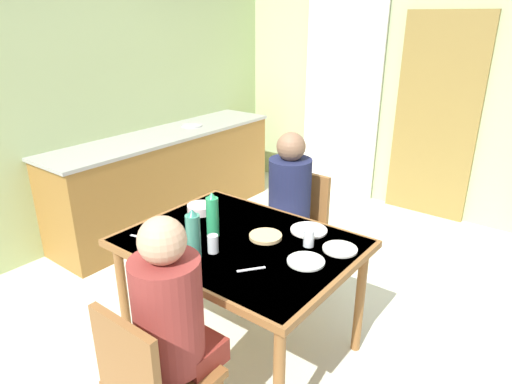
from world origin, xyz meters
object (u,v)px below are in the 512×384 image
(kitchen_counter, at_px, (168,177))
(water_bottle_green_far, at_px, (212,216))
(person_far_diner, at_px, (289,193))
(serving_bowl_center, at_px, (200,209))
(water_bottle_green_near, at_px, (193,235))
(person_near_diner, at_px, (171,310))
(dining_table, at_px, (240,252))
(chair_near_diner, at_px, (151,380))
(chair_far_diner, at_px, (298,223))

(kitchen_counter, height_order, water_bottle_green_far, water_bottle_green_far)
(person_far_diner, relative_size, serving_bowl_center, 4.53)
(water_bottle_green_near, distance_m, serving_bowl_center, 0.58)
(kitchen_counter, height_order, water_bottle_green_near, water_bottle_green_near)
(person_near_diner, height_order, water_bottle_green_near, person_near_diner)
(kitchen_counter, height_order, dining_table, kitchen_counter)
(person_near_diner, bearing_deg, water_bottle_green_far, 118.99)
(dining_table, height_order, water_bottle_green_near, water_bottle_green_near)
(chair_near_diner, xyz_separation_m, serving_bowl_center, (-0.65, 0.99, 0.28))
(person_near_diner, bearing_deg, dining_table, 106.05)
(chair_far_diner, height_order, serving_bowl_center, chair_far_diner)
(water_bottle_green_near, height_order, serving_bowl_center, water_bottle_green_near)
(chair_far_diner, height_order, person_near_diner, person_near_diner)
(person_near_diner, relative_size, water_bottle_green_near, 2.78)
(person_far_diner, bearing_deg, chair_far_diner, -90.00)
(chair_far_diner, bearing_deg, serving_bowl_center, 66.54)
(water_bottle_green_far, bearing_deg, serving_bowl_center, 146.60)
(person_far_diner, distance_m, water_bottle_green_near, 1.01)
(water_bottle_green_near, bearing_deg, person_near_diner, -56.46)
(dining_table, xyz_separation_m, water_bottle_green_far, (-0.16, -0.05, 0.20))
(person_near_diner, xyz_separation_m, water_bottle_green_far, (-0.37, 0.66, 0.10))
(dining_table, xyz_separation_m, chair_far_diner, (-0.14, 0.85, -0.18))
(dining_table, distance_m, chair_far_diner, 0.88)
(chair_near_diner, relative_size, chair_far_diner, 1.00)
(chair_near_diner, relative_size, serving_bowl_center, 5.12)
(chair_far_diner, height_order, person_far_diner, person_far_diner)
(dining_table, bearing_deg, person_near_diner, -73.95)
(kitchen_counter, xyz_separation_m, water_bottle_green_far, (1.63, -1.08, 0.43))
(dining_table, relative_size, person_near_diner, 1.68)
(dining_table, height_order, serving_bowl_center, serving_bowl_center)
(chair_far_diner, bearing_deg, dining_table, 99.60)
(dining_table, bearing_deg, water_bottle_green_far, -162.77)
(person_near_diner, xyz_separation_m, person_far_diner, (-0.35, 1.42, 0.00))
(water_bottle_green_near, bearing_deg, water_bottle_green_far, 110.12)
(person_near_diner, relative_size, serving_bowl_center, 4.53)
(chair_far_diner, bearing_deg, water_bottle_green_near, 93.55)
(water_bottle_green_far, distance_m, serving_bowl_center, 0.36)
(chair_near_diner, height_order, chair_far_diner, same)
(chair_near_diner, xyz_separation_m, water_bottle_green_near, (-0.28, 0.55, 0.39))
(chair_far_diner, xyz_separation_m, water_bottle_green_far, (-0.02, -0.90, 0.38))
(chair_far_diner, distance_m, water_bottle_green_near, 1.20)
(person_far_diner, bearing_deg, dining_table, 101.40)
(water_bottle_green_far, bearing_deg, chair_near_diner, -65.34)
(chair_near_diner, bearing_deg, dining_table, 103.56)
(dining_table, xyz_separation_m, water_bottle_green_near, (-0.07, -0.29, 0.20))
(water_bottle_green_far, bearing_deg, water_bottle_green_near, -69.88)
(kitchen_counter, relative_size, water_bottle_green_far, 9.07)
(chair_far_diner, bearing_deg, kitchen_counter, -6.41)
(water_bottle_green_near, xyz_separation_m, water_bottle_green_far, (-0.09, 0.24, -0.00))
(water_bottle_green_near, bearing_deg, serving_bowl_center, 131.08)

